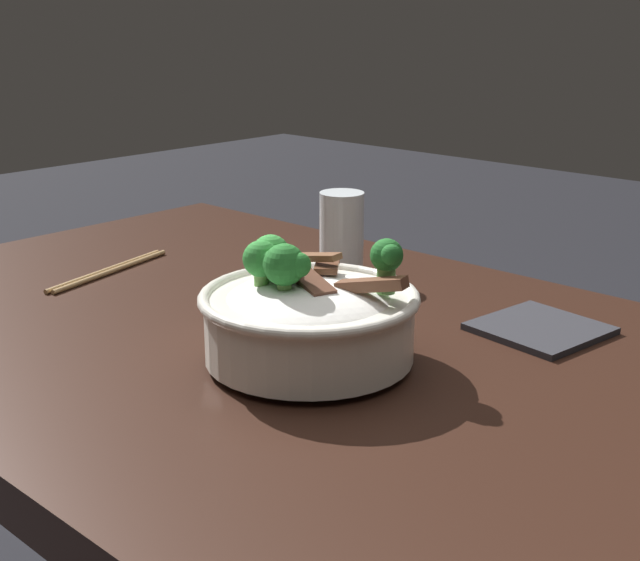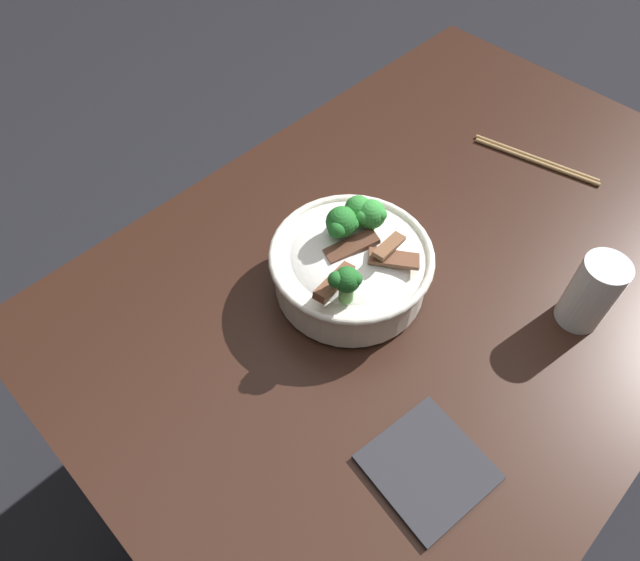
% 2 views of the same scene
% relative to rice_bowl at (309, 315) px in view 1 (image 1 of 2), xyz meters
% --- Properties ---
extents(dining_table, '(1.15, 0.78, 0.75)m').
position_rel_rice_bowl_xyz_m(dining_table, '(-0.13, 0.05, -0.18)').
color(dining_table, black).
rests_on(dining_table, ground).
extents(rice_bowl, '(0.23, 0.23, 0.14)m').
position_rel_rice_bowl_xyz_m(rice_bowl, '(0.00, 0.00, 0.00)').
color(rice_bowl, silver).
rests_on(rice_bowl, dining_table).
extents(drinking_glass, '(0.06, 0.06, 0.12)m').
position_rel_rice_bowl_xyz_m(drinking_glass, '(-0.19, 0.27, -0.01)').
color(drinking_glass, white).
rests_on(drinking_glass, dining_table).
extents(chopsticks_pair, '(0.07, 0.23, 0.01)m').
position_rel_rice_bowl_xyz_m(chopsticks_pair, '(-0.44, 0.04, -0.05)').
color(chopsticks_pair, '#9E7A4C').
rests_on(chopsticks_pair, dining_table).
extents(folded_napkin, '(0.15, 0.15, 0.01)m').
position_rel_rice_bowl_xyz_m(folded_napkin, '(0.13, 0.26, -0.05)').
color(folded_napkin, '#28282D').
rests_on(folded_napkin, dining_table).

